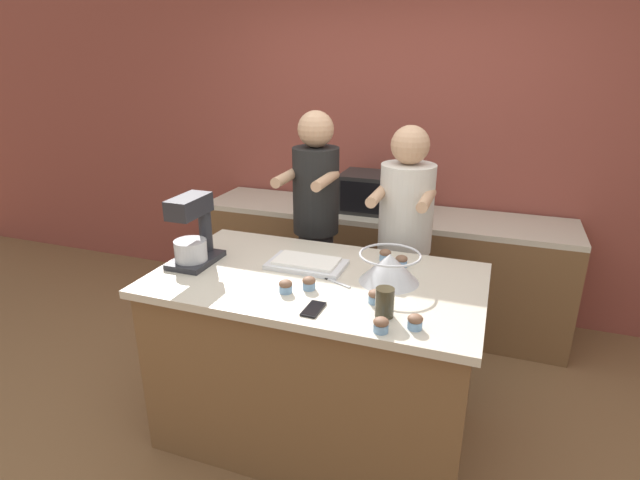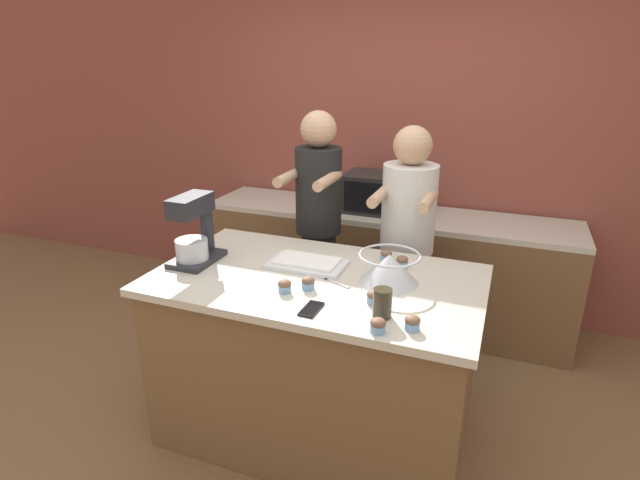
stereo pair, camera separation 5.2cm
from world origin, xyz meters
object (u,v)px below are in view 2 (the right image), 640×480
object	(u,v)px
stand_mixer	(194,233)
mixing_bowl	(389,267)
cupcake_2	(378,325)
cupcake_3	(308,283)
person_right	(406,250)
drinking_glass	(382,303)
cupcake_6	(386,255)
person_left	(318,231)
baking_tray	(307,263)
cell_phone	(311,309)
microwave_oven	(378,193)
knife	(330,280)
cupcake_1	(374,297)
cupcake_5	(402,262)
cupcake_4	(412,323)
cupcake_0	(285,286)

from	to	relation	value
stand_mixer	mixing_bowl	bearing A→B (deg)	6.84
cupcake_2	cupcake_3	size ratio (longest dim) A/B	1.00
person_right	drinking_glass	distance (m)	1.05
cupcake_6	person_left	bearing A→B (deg)	142.89
baking_tray	cupcake_6	world-z (taller)	cupcake_6
person_left	cupcake_2	world-z (taller)	person_left
cell_phone	cupcake_2	distance (m)	0.33
microwave_oven	drinking_glass	xyz separation A→B (m)	(0.48, -1.71, -0.01)
knife	cupcake_2	distance (m)	0.53
person_left	cupcake_1	xyz separation A→B (m)	(0.63, -0.93, 0.07)
person_left	cupcake_1	world-z (taller)	person_left
cell_phone	cupcake_2	xyz separation A→B (m)	(0.32, -0.08, 0.03)
cupcake_5	cupcake_6	world-z (taller)	same
cupcake_3	cupcake_4	size ratio (longest dim) A/B	1.00
person_left	cupcake_0	distance (m)	1.00
cupcake_2	cupcake_6	world-z (taller)	same
cupcake_1	baking_tray	bearing A→B (deg)	147.84
knife	cupcake_4	world-z (taller)	cupcake_4
knife	cupcake_4	size ratio (longest dim) A/B	3.26
person_left	baking_tray	xyz separation A→B (m)	(0.19, -0.65, 0.06)
mixing_bowl	cupcake_5	world-z (taller)	mixing_bowl
baking_tray	microwave_oven	bearing A→B (deg)	88.70
person_left	knife	size ratio (longest dim) A/B	8.12
knife	cupcake_2	world-z (taller)	cupcake_2
cupcake_3	cupcake_2	bearing A→B (deg)	-32.77
cupcake_1	cupcake_0	bearing A→B (deg)	-174.27
cupcake_3	cupcake_0	bearing A→B (deg)	-141.56
cupcake_6	cupcake_5	bearing A→B (deg)	-29.19
cupcake_0	cupcake_1	bearing A→B (deg)	5.73
stand_mixer	drinking_glass	xyz separation A→B (m)	(1.09, -0.23, -0.10)
cupcake_2	cupcake_3	bearing A→B (deg)	147.23
person_right	cupcake_1	bearing A→B (deg)	-87.21
mixing_bowl	cell_phone	world-z (taller)	mixing_bowl
cupcake_3	cupcake_6	world-z (taller)	same
cupcake_4	cupcake_6	bearing A→B (deg)	112.60
cupcake_1	cupcake_4	xyz separation A→B (m)	(0.21, -0.17, 0.00)
baking_tray	person_left	bearing A→B (deg)	106.37
cupcake_0	cupcake_1	xyz separation A→B (m)	(0.42, 0.04, 0.00)
person_left	cupcake_5	world-z (taller)	person_left
microwave_oven	knife	bearing A→B (deg)	-84.29
cupcake_2	cupcake_5	xyz separation A→B (m)	(-0.05, 0.69, 0.00)
cupcake_0	cupcake_3	xyz separation A→B (m)	(0.09, 0.07, 0.00)
microwave_oven	cupcake_5	xyz separation A→B (m)	(0.44, -1.16, -0.04)
knife	cupcake_3	bearing A→B (deg)	-117.49
cupcake_2	microwave_oven	bearing A→B (deg)	104.97
cupcake_0	cupcake_2	world-z (taller)	same
person_right	microwave_oven	size ratio (longest dim) A/B	3.26
cupcake_6	person_right	bearing A→B (deg)	86.62
person_right	cupcake_3	bearing A→B (deg)	-107.60
cupcake_2	cupcake_6	size ratio (longest dim) A/B	1.00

